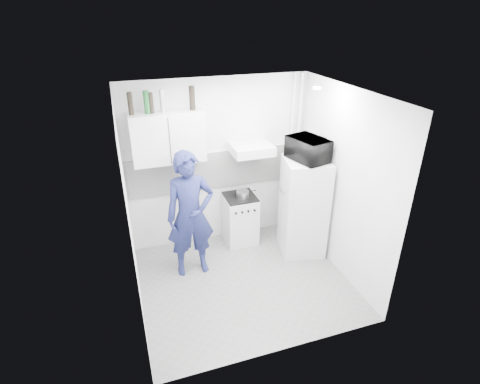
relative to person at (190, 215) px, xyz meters
name	(u,v)px	position (x,y,z in m)	size (l,w,h in m)	color
floor	(244,281)	(0.61, -0.48, -0.91)	(2.80, 2.80, 0.00)	slate
ceiling	(245,94)	(0.61, -0.48, 1.69)	(2.80, 2.80, 0.00)	white
wall_back	(218,163)	(0.61, 0.77, 0.39)	(2.80, 2.80, 0.00)	silver
wall_left	(129,217)	(-0.79, -0.48, 0.39)	(2.60, 2.60, 0.00)	silver
wall_right	(342,184)	(2.01, -0.48, 0.39)	(2.60, 2.60, 0.00)	silver
person	(190,215)	(0.00, 0.00, 0.00)	(0.67, 0.44, 1.83)	#191E4B
stove	(240,219)	(0.89, 0.52, -0.52)	(0.49, 0.49, 0.79)	silver
fridge	(303,207)	(1.71, -0.02, -0.16)	(0.63, 0.63, 1.51)	silver
stove_top	(240,197)	(0.89, 0.52, -0.11)	(0.47, 0.47, 0.03)	black
saucepan	(243,194)	(0.91, 0.46, -0.04)	(0.20, 0.20, 0.11)	silver
microwave	(308,149)	(1.71, -0.02, 0.76)	(0.40, 0.58, 0.32)	black
bottle_a	(130,104)	(-0.58, 0.59, 1.43)	(0.07, 0.07, 0.29)	black
bottle_b	(147,102)	(-0.37, 0.59, 1.44)	(0.08, 0.08, 0.30)	#144C1E
bottle_c	(151,103)	(-0.32, 0.59, 1.42)	(0.07, 0.07, 0.27)	black
bottle_d	(162,101)	(-0.17, 0.59, 1.44)	(0.07, 0.07, 0.30)	silver
bottle_e	(192,98)	(0.23, 0.59, 1.45)	(0.08, 0.08, 0.32)	black
upper_cabinet	(168,137)	(-0.14, 0.59, 0.94)	(1.00, 0.35, 0.70)	silver
range_hood	(251,149)	(1.06, 0.52, 0.66)	(0.60, 0.50, 0.14)	silver
backsplash	(219,170)	(0.61, 0.75, 0.29)	(2.74, 0.03, 0.60)	white
pipe_a	(297,156)	(1.91, 0.69, 0.39)	(0.05, 0.05, 2.60)	silver
pipe_b	(290,157)	(1.79, 0.69, 0.39)	(0.04, 0.04, 2.60)	silver
ceiling_spot_fixture	(317,88)	(1.61, -0.28, 1.66)	(0.10, 0.10, 0.02)	white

